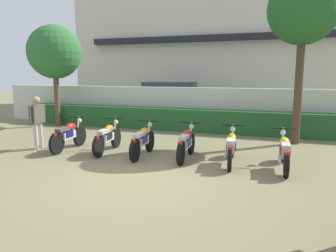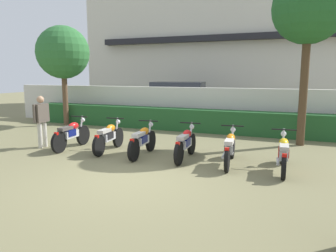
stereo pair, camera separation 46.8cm
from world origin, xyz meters
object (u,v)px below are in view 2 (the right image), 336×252
at_px(tree_near_inspector, 63,53).
at_px(motorcycle_in_row_3, 185,143).
at_px(motorcycle_in_row_1, 109,137).
at_px(parked_car, 181,100).
at_px(inspector_person, 41,117).
at_px(motorcycle_in_row_2, 143,140).
at_px(motorcycle_in_row_0, 71,134).
at_px(motorcycle_in_row_5, 283,153).
at_px(motorcycle_in_row_4, 230,148).
at_px(tree_far_side, 309,9).

relative_size(tree_near_inspector, motorcycle_in_row_3, 2.43).
distance_m(motorcycle_in_row_1, motorcycle_in_row_3, 2.43).
bearing_deg(parked_car, inspector_person, -106.88).
bearing_deg(motorcycle_in_row_1, motorcycle_in_row_3, -95.47).
distance_m(tree_near_inspector, motorcycle_in_row_2, 7.55).
height_order(motorcycle_in_row_0, motorcycle_in_row_5, motorcycle_in_row_0).
distance_m(motorcycle_in_row_5, inspector_person, 7.22).
distance_m(motorcycle_in_row_4, inspector_person, 5.93).
xyz_separation_m(motorcycle_in_row_4, motorcycle_in_row_5, (1.29, -0.08, -0.00)).
xyz_separation_m(tree_near_inspector, motorcycle_in_row_4, (8.33, -3.80, -2.80)).
bearing_deg(inspector_person, parked_car, 79.77).
bearing_deg(motorcycle_in_row_2, motorcycle_in_row_5, -94.01).
bearing_deg(motorcycle_in_row_3, motorcycle_in_row_0, 89.20).
bearing_deg(parked_car, tree_far_side, -46.88).
bearing_deg(tree_far_side, motorcycle_in_row_1, -149.57).
bearing_deg(tree_far_side, motorcycle_in_row_4, -117.71).
distance_m(tree_far_side, motorcycle_in_row_0, 8.30).
height_order(tree_far_side, motorcycle_in_row_3, tree_far_side).
distance_m(motorcycle_in_row_2, motorcycle_in_row_3, 1.25).
distance_m(motorcycle_in_row_1, motorcycle_in_row_2, 1.19).
height_order(parked_car, motorcycle_in_row_3, parked_car).
bearing_deg(motorcycle_in_row_5, motorcycle_in_row_0, 85.92).
height_order(motorcycle_in_row_4, inspector_person, inspector_person).
xyz_separation_m(tree_far_side, motorcycle_in_row_1, (-5.33, -3.13, -3.83)).
xyz_separation_m(tree_near_inspector, motorcycle_in_row_5, (9.62, -3.88, -2.80)).
relative_size(tree_near_inspector, motorcycle_in_row_5, 2.30).
height_order(motorcycle_in_row_3, motorcycle_in_row_5, motorcycle_in_row_3).
bearing_deg(motorcycle_in_row_1, tree_near_inspector, 45.85).
bearing_deg(motorcycle_in_row_1, inspector_person, 92.76).
xyz_separation_m(motorcycle_in_row_0, motorcycle_in_row_1, (1.28, 0.12, -0.01)).
relative_size(parked_car, tree_near_inspector, 1.06).
bearing_deg(motorcycle_in_row_0, inspector_person, 99.50).
height_order(parked_car, motorcycle_in_row_4, parked_car).
bearing_deg(tree_near_inspector, motorcycle_in_row_0, -48.77).
xyz_separation_m(parked_car, motorcycle_in_row_3, (3.14, -8.23, -0.49)).
height_order(tree_near_inspector, motorcycle_in_row_4, tree_near_inspector).
bearing_deg(motorcycle_in_row_3, parked_car, 18.21).
height_order(motorcycle_in_row_0, inspector_person, inspector_person).
distance_m(tree_near_inspector, motorcycle_in_row_3, 8.50).
height_order(parked_car, inspector_person, parked_car).
distance_m(parked_car, motorcycle_in_row_3, 8.82).
height_order(motorcycle_in_row_2, inspector_person, inspector_person).
relative_size(motorcycle_in_row_3, inspector_person, 1.11).
relative_size(parked_car, tree_far_side, 0.86).
xyz_separation_m(motorcycle_in_row_1, motorcycle_in_row_2, (1.19, -0.11, 0.00)).
bearing_deg(parked_car, motorcycle_in_row_0, -100.63).
xyz_separation_m(parked_car, motorcycle_in_row_4, (4.36, -8.28, -0.49)).
relative_size(tree_far_side, motorcycle_in_row_5, 2.83).
distance_m(motorcycle_in_row_1, inspector_person, 2.32).
distance_m(motorcycle_in_row_0, motorcycle_in_row_5, 6.23).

